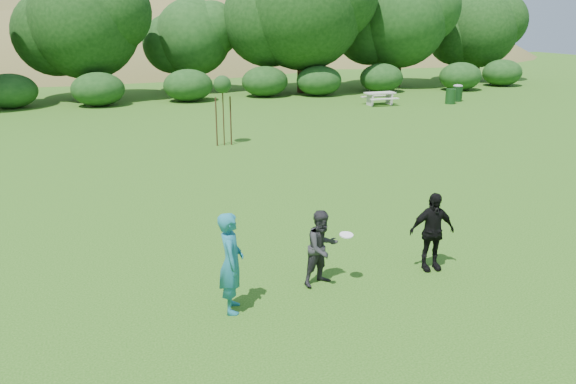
% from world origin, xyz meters
% --- Properties ---
extents(ground, '(120.00, 120.00, 0.00)m').
position_xyz_m(ground, '(0.00, 0.00, 0.00)').
color(ground, '#19470C').
rests_on(ground, ground).
extents(player_teal, '(0.60, 0.77, 1.87)m').
position_xyz_m(player_teal, '(-2.17, -0.10, 0.93)').
color(player_teal, '#1C697E').
rests_on(player_teal, ground).
extents(player_grey, '(0.88, 0.77, 1.54)m').
position_xyz_m(player_grey, '(-0.25, 0.32, 0.77)').
color(player_grey, '#28272A').
rests_on(player_grey, ground).
extents(player_black, '(1.03, 0.53, 1.68)m').
position_xyz_m(player_black, '(2.17, 0.20, 0.84)').
color(player_black, black).
rests_on(player_black, ground).
extents(trash_can_near, '(0.60, 0.60, 0.90)m').
position_xyz_m(trash_can_near, '(16.53, 19.92, 0.45)').
color(trash_can_near, '#163E19').
rests_on(trash_can_near, ground).
extents(frisbee, '(0.27, 0.27, 0.05)m').
position_xyz_m(frisbee, '(0.18, 0.13, 1.06)').
color(frisbee, white).
rests_on(frisbee, ground).
extents(sapling, '(0.70, 0.70, 2.85)m').
position_xyz_m(sapling, '(0.87, 13.27, 2.42)').
color(sapling, '#392516').
rests_on(sapling, ground).
extents(picnic_table, '(1.80, 1.48, 0.76)m').
position_xyz_m(picnic_table, '(12.23, 20.92, 0.52)').
color(picnic_table, '#BBBAAD').
rests_on(picnic_table, ground).
extents(trash_can_lidded, '(0.60, 0.60, 1.05)m').
position_xyz_m(trash_can_lidded, '(17.57, 20.69, 0.54)').
color(trash_can_lidded, '#123315').
rests_on(trash_can_lidded, ground).
extents(hillside, '(150.00, 72.00, 52.00)m').
position_xyz_m(hillside, '(-0.56, 68.45, -11.97)').
color(hillside, olive).
rests_on(hillside, ground).
extents(tree_row, '(53.92, 10.38, 9.62)m').
position_xyz_m(tree_row, '(3.23, 28.68, 4.87)').
color(tree_row, '#3A2616').
rests_on(tree_row, ground).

